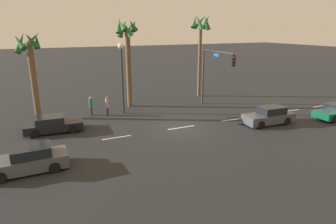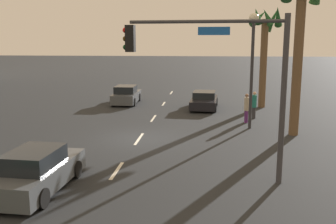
% 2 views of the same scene
% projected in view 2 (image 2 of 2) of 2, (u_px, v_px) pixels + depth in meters
% --- Properties ---
extents(ground_plane, '(220.00, 220.00, 0.00)m').
position_uv_depth(ground_plane, '(139.00, 138.00, 19.94)').
color(ground_plane, '#232628').
extents(lane_stripe_0, '(2.18, 0.14, 0.01)m').
position_uv_depth(lane_stripe_0, '(171.00, 93.00, 37.54)').
color(lane_stripe_0, silver).
rests_on(lane_stripe_0, ground_plane).
extents(lane_stripe_1, '(1.85, 0.14, 0.01)m').
position_uv_depth(lane_stripe_1, '(164.00, 104.00, 30.92)').
color(lane_stripe_1, silver).
rests_on(lane_stripe_1, ground_plane).
extents(lane_stripe_2, '(2.19, 0.14, 0.01)m').
position_uv_depth(lane_stripe_2, '(153.00, 118.00, 25.08)').
color(lane_stripe_2, silver).
rests_on(lane_stripe_2, ground_plane).
extents(lane_stripe_3, '(2.40, 0.14, 0.01)m').
position_uv_depth(lane_stripe_3, '(139.00, 139.00, 19.82)').
color(lane_stripe_3, silver).
rests_on(lane_stripe_3, ground_plane).
extents(lane_stripe_4, '(2.04, 0.14, 0.01)m').
position_uv_depth(lane_stripe_4, '(117.00, 171.00, 14.98)').
color(lane_stripe_4, silver).
rests_on(lane_stripe_4, ground_plane).
extents(car_0, '(4.38, 2.14, 1.27)m').
position_uv_depth(car_0, '(204.00, 101.00, 28.72)').
color(car_0, black).
rests_on(car_0, ground_plane).
extents(car_1, '(4.42, 1.94, 1.49)m').
position_uv_depth(car_1, '(38.00, 172.00, 12.87)').
color(car_1, '#474C51').
rests_on(car_1, ground_plane).
extents(car_2, '(4.34, 1.98, 1.47)m').
position_uv_depth(car_2, '(126.00, 95.00, 30.98)').
color(car_2, '#474C51').
rests_on(car_2, ground_plane).
extents(traffic_signal, '(0.60, 5.78, 5.94)m').
position_uv_depth(traffic_signal, '(225.00, 68.00, 13.27)').
color(traffic_signal, '#38383D').
rests_on(traffic_signal, ground_plane).
extents(streetlamp, '(0.56, 0.56, 6.55)m').
position_uv_depth(streetlamp, '(253.00, 50.00, 21.42)').
color(streetlamp, '#2D2D33').
rests_on(streetlamp, ground_plane).
extents(pedestrian_0, '(0.37, 0.37, 1.83)m').
position_uv_depth(pedestrian_0, '(247.00, 107.00, 23.60)').
color(pedestrian_0, '#59266B').
rests_on(pedestrian_0, ground_plane).
extents(pedestrian_1, '(0.33, 0.33, 1.78)m').
position_uv_depth(pedestrian_1, '(254.00, 104.00, 24.90)').
color(pedestrian_1, '#333338').
rests_on(pedestrian_1, ground_plane).
extents(palm_tree_1, '(2.29, 2.38, 8.87)m').
position_uv_depth(palm_tree_1, '(302.00, 15.00, 19.60)').
color(palm_tree_1, brown).
rests_on(palm_tree_1, ground_plane).
extents(palm_tree_2, '(2.46, 2.58, 7.63)m').
position_uv_depth(palm_tree_2, '(266.00, 38.00, 28.45)').
color(palm_tree_2, brown).
rests_on(palm_tree_2, ground_plane).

